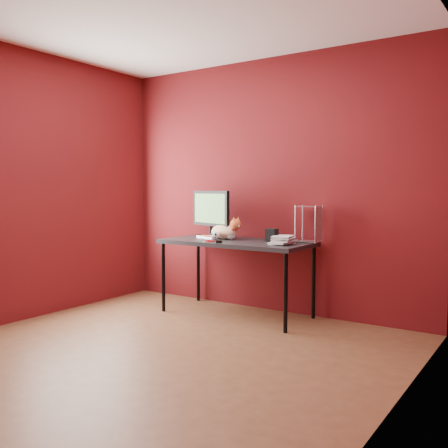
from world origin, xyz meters
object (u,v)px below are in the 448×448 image
Objects in this scene: cat at (225,231)px; skull_mug at (215,235)px; speaker at (272,237)px; monitor at (211,212)px; desk at (236,245)px; book_stack at (276,194)px.

cat is 0.14m from skull_mug.
monitor is at bearing 171.63° from speaker.
book_stack is (0.47, -0.05, 0.52)m from desk.
book_stack is (0.64, -0.11, 0.38)m from cat.
skull_mug is 0.79m from book_stack.
skull_mug is at bearing -178.46° from book_stack.
speaker is (0.63, 0.04, 0.02)m from skull_mug.
book_stack reaches higher than speaker.
cat is 0.54× the size of book_stack.
speaker is at bearing -8.79° from skull_mug.
monitor reaches higher than speaker.
skull_mug is 0.69× the size of speaker.
speaker is at bearing -4.66° from desk.
desk is at bearing 175.30° from speaker.
monitor is 0.82m from speaker.
skull_mug reaches higher than desk.
cat is (0.20, -0.03, -0.19)m from monitor.
desk is at bearing 6.63° from skull_mug.
book_stack is (0.67, 0.02, 0.42)m from skull_mug.
cat is 5.34× the size of skull_mug.
skull_mug is at bearing -88.05° from cat.
speaker reaches higher than skull_mug.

